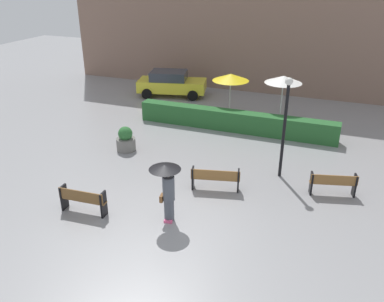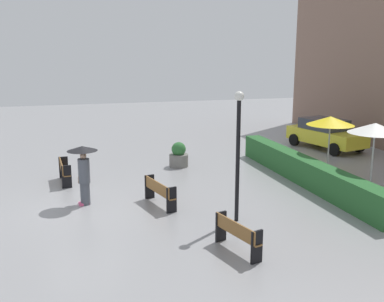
# 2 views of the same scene
# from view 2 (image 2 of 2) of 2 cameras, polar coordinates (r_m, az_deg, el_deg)

# --- Properties ---
(ground_plane) EXTENTS (60.00, 60.00, 0.00)m
(ground_plane) POSITION_cam_2_polar(r_m,az_deg,el_deg) (15.36, -13.78, -6.81)
(ground_plane) COLOR gray
(bench_far_right) EXTENTS (1.64, 0.72, 0.84)m
(bench_far_right) POSITION_cam_2_polar(r_m,az_deg,el_deg) (11.54, 5.77, -10.43)
(bench_far_right) COLOR olive
(bench_far_right) RESTS_ON ground
(bench_near_left) EXTENTS (1.62, 0.46, 0.88)m
(bench_near_left) POSITION_cam_2_polar(r_m,az_deg,el_deg) (18.00, -16.08, -2.34)
(bench_near_left) COLOR brown
(bench_near_left) RESTS_ON ground
(bench_mid_center) EXTENTS (1.79, 0.74, 0.84)m
(bench_mid_center) POSITION_cam_2_polar(r_m,az_deg,el_deg) (14.83, -4.25, -5.10)
(bench_mid_center) COLOR olive
(bench_mid_center) RESTS_ON ground
(pedestrian_with_umbrella) EXTENTS (1.00, 1.00, 1.98)m
(pedestrian_with_umbrella) POSITION_cam_2_polar(r_m,az_deg,el_deg) (15.13, -13.74, -1.94)
(pedestrian_with_umbrella) COLOR #4C515B
(pedestrian_with_umbrella) RESTS_ON ground
(planter_pot) EXTENTS (0.84, 0.84, 1.11)m
(planter_pot) POSITION_cam_2_polar(r_m,az_deg,el_deg) (19.77, -1.71, -0.65)
(planter_pot) COLOR slate
(planter_pot) RESTS_ON ground
(lamp_post) EXTENTS (0.28, 0.28, 3.92)m
(lamp_post) POSITION_cam_2_polar(r_m,az_deg,el_deg) (13.04, 5.93, 1.00)
(lamp_post) COLOR black
(lamp_post) RESTS_ON ground
(patio_umbrella_yellow) EXTENTS (1.90, 1.90, 2.47)m
(patio_umbrella_yellow) POSITION_cam_2_polar(r_m,az_deg,el_deg) (18.82, 17.32, 3.71)
(patio_umbrella_yellow) COLOR silver
(patio_umbrella_yellow) RESTS_ON ground
(patio_umbrella_white) EXTENTS (1.85, 1.85, 2.61)m
(patio_umbrella_white) POSITION_cam_2_polar(r_m,az_deg,el_deg) (16.65, 22.42, 2.71)
(patio_umbrella_white) COLOR silver
(patio_umbrella_white) RESTS_ON ground
(hedge_strip) EXTENTS (9.95, 0.70, 1.00)m
(hedge_strip) POSITION_cam_2_polar(r_m,az_deg,el_deg) (17.80, 14.18, -2.46)
(hedge_strip) COLOR #28602D
(hedge_strip) RESTS_ON ground
(parked_car) EXTENTS (4.49, 2.74, 1.57)m
(parked_car) POSITION_cam_2_polar(r_m,az_deg,el_deg) (24.43, 16.73, 2.19)
(parked_car) COLOR yellow
(parked_car) RESTS_ON ground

